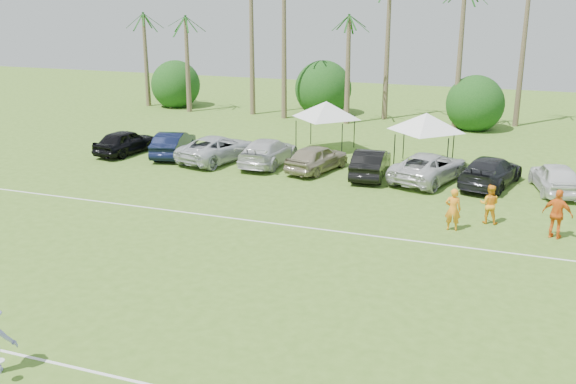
% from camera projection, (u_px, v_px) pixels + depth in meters
% --- Properties ---
extents(field_lines, '(80.00, 12.10, 0.01)m').
position_uv_depth(field_lines, '(215.00, 281.00, 21.62)').
color(field_lines, white).
rests_on(field_lines, ground).
extents(palm_tree_0, '(2.40, 2.40, 8.90)m').
position_uv_depth(palm_tree_0, '(135.00, 17.00, 53.58)').
color(palm_tree_0, brown).
rests_on(palm_tree_0, ground).
extents(palm_tree_1, '(2.40, 2.40, 9.90)m').
position_uv_depth(palm_tree_1, '(188.00, 7.00, 51.68)').
color(palm_tree_1, brown).
rests_on(palm_tree_1, ground).
extents(palm_tree_4, '(2.40, 2.40, 8.90)m').
position_uv_depth(palm_tree_4, '(343.00, 20.00, 47.67)').
color(palm_tree_4, brown).
rests_on(palm_tree_4, ground).
extents(palm_tree_5, '(2.40, 2.40, 9.90)m').
position_uv_depth(palm_tree_5, '(397.00, 8.00, 46.10)').
color(palm_tree_5, brown).
rests_on(palm_tree_5, ground).
extents(bush_tree_0, '(4.00, 4.00, 4.00)m').
position_uv_depth(bush_tree_0, '(176.00, 86.00, 55.16)').
color(bush_tree_0, brown).
rests_on(bush_tree_0, ground).
extents(bush_tree_1, '(4.00, 4.00, 4.00)m').
position_uv_depth(bush_tree_1, '(320.00, 93.00, 50.89)').
color(bush_tree_1, brown).
rests_on(bush_tree_1, ground).
extents(bush_tree_2, '(4.00, 4.00, 4.00)m').
position_uv_depth(bush_tree_2, '(477.00, 101.00, 46.95)').
color(bush_tree_2, brown).
rests_on(bush_tree_2, ground).
extents(sideline_player_a, '(0.69, 0.49, 1.78)m').
position_uv_depth(sideline_player_a, '(453.00, 209.00, 26.07)').
color(sideline_player_a, orange).
rests_on(sideline_player_a, ground).
extents(sideline_player_b, '(0.84, 0.67, 1.68)m').
position_uv_depth(sideline_player_b, '(489.00, 204.00, 26.90)').
color(sideline_player_b, '#FFA01C').
rests_on(sideline_player_b, ground).
extents(sideline_player_c, '(1.27, 0.84, 2.00)m').
position_uv_depth(sideline_player_c, '(557.00, 214.00, 25.17)').
color(sideline_player_c, orange).
rests_on(sideline_player_c, ground).
extents(canopy_tent_left, '(4.43, 4.43, 3.59)m').
position_uv_depth(canopy_tent_left, '(326.00, 101.00, 38.90)').
color(canopy_tent_left, black).
rests_on(canopy_tent_left, ground).
extents(canopy_tent_right, '(4.38, 4.38, 3.55)m').
position_uv_depth(canopy_tent_right, '(427.00, 113.00, 35.22)').
color(canopy_tent_right, black).
rests_on(canopy_tent_right, ground).
extents(parked_car_0, '(2.34, 4.59, 1.50)m').
position_uv_depth(parked_car_0, '(126.00, 142.00, 38.81)').
color(parked_car_0, black).
rests_on(parked_car_0, ground).
extents(parked_car_1, '(2.56, 4.78, 1.50)m').
position_uv_depth(parked_car_1, '(173.00, 144.00, 38.23)').
color(parked_car_1, black).
rests_on(parked_car_1, ground).
extents(parked_car_2, '(3.67, 5.82, 1.50)m').
position_uv_depth(parked_car_2, '(218.00, 148.00, 37.11)').
color(parked_car_2, silver).
rests_on(parked_car_2, ground).
extents(parked_car_3, '(2.18, 5.19, 1.50)m').
position_uv_depth(parked_car_3, '(268.00, 152.00, 36.33)').
color(parked_car_3, silver).
rests_on(parked_car_3, ground).
extents(parked_car_4, '(2.86, 4.70, 1.50)m').
position_uv_depth(parked_car_4, '(317.00, 158.00, 34.97)').
color(parked_car_4, gray).
rests_on(parked_car_4, ground).
extents(parked_car_5, '(1.91, 4.64, 1.50)m').
position_uv_depth(parked_car_5, '(371.00, 163.00, 33.85)').
color(parked_car_5, black).
rests_on(parked_car_5, ground).
extents(parked_car_6, '(3.96, 5.88, 1.50)m').
position_uv_depth(parked_car_6, '(429.00, 167.00, 33.07)').
color(parked_car_6, silver).
rests_on(parked_car_6, ground).
extents(parked_car_7, '(3.29, 5.51, 1.50)m').
position_uv_depth(parked_car_7, '(491.00, 171.00, 32.25)').
color(parked_car_7, black).
rests_on(parked_car_7, ground).
extents(parked_car_8, '(2.66, 4.67, 1.50)m').
position_uv_depth(parked_car_8, '(555.00, 177.00, 31.18)').
color(parked_car_8, white).
rests_on(parked_car_8, ground).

